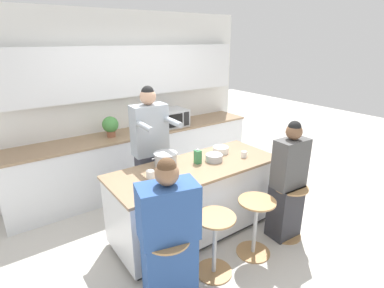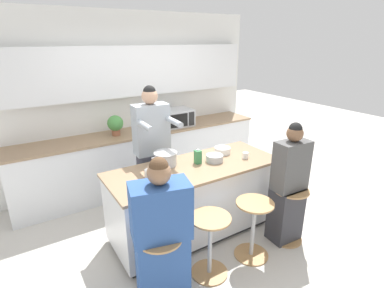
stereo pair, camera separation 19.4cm
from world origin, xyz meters
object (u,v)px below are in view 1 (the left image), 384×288
object	(u,v)px
coffee_cup_far	(150,174)
juice_carton	(198,157)
kitchen_island	(196,199)
person_seated_near	(288,186)
bar_stool_center_left	(215,241)
coffee_cup_near	(244,154)
bar_stool_center_right	(255,223)
fruit_bowl	(221,150)
person_wrapped_blanket	(169,238)
bar_stool_rightmost	(288,208)
person_cooking	(151,156)
bar_stool_leftmost	(168,265)
cooking_pot	(166,159)
potted_plant	(110,125)
microwave	(170,118)

from	to	relation	value
coffee_cup_far	juice_carton	bearing A→B (deg)	2.64
kitchen_island	person_seated_near	world-z (taller)	person_seated_near
bar_stool_center_left	coffee_cup_near	xyz separation A→B (m)	(0.93, 0.57, 0.54)
kitchen_island	bar_stool_center_right	distance (m)	0.78
coffee_cup_near	fruit_bowl	bearing A→B (deg)	114.70
person_seated_near	fruit_bowl	size ratio (longest dim) A/B	7.07
person_wrapped_blanket	bar_stool_rightmost	bearing A→B (deg)	12.65
person_cooking	coffee_cup_far	xyz separation A→B (m)	(-0.32, -0.59, 0.05)
bar_stool_leftmost	coffee_cup_far	bearing A→B (deg)	71.67
fruit_bowl	coffee_cup_far	world-z (taller)	coffee_cup_far
bar_stool_center_right	cooking_pot	xyz separation A→B (m)	(-0.56, 0.94, 0.58)
person_wrapped_blanket	coffee_cup_far	xyz separation A→B (m)	(0.22, 0.72, 0.27)
bar_stool_leftmost	bar_stool_rightmost	size ratio (longest dim) A/B	1.00
bar_stool_leftmost	person_wrapped_blanket	world-z (taller)	person_wrapped_blanket
bar_stool_center_left	fruit_bowl	size ratio (longest dim) A/B	3.26
fruit_bowl	juice_carton	distance (m)	0.47
coffee_cup_near	coffee_cup_far	size ratio (longest dim) A/B	0.86
person_cooking	cooking_pot	world-z (taller)	person_cooking
person_wrapped_blanket	potted_plant	distance (m)	2.28
bar_stool_rightmost	juice_carton	bearing A→B (deg)	134.21
bar_stool_rightmost	potted_plant	bearing A→B (deg)	119.59
person_cooking	coffee_cup_far	distance (m)	0.67
bar_stool_center_left	person_cooking	bearing A→B (deg)	89.51
juice_carton	person_cooking	bearing A→B (deg)	120.70
kitchen_island	person_wrapped_blanket	bearing A→B (deg)	-139.15
person_wrapped_blanket	person_seated_near	world-z (taller)	person_seated_near
bar_stool_rightmost	fruit_bowl	bearing A→B (deg)	109.34
bar_stool_leftmost	bar_stool_center_left	size ratio (longest dim) A/B	1.00
person_cooking	coffee_cup_near	distance (m)	1.18
microwave	person_wrapped_blanket	bearing A→B (deg)	-121.92
bar_stool_rightmost	person_seated_near	world-z (taller)	person_seated_near
coffee_cup_near	potted_plant	bearing A→B (deg)	123.69
bar_stool_leftmost	person_seated_near	world-z (taller)	person_seated_near
potted_plant	person_cooking	bearing A→B (deg)	-79.00
bar_stool_rightmost	coffee_cup_far	world-z (taller)	coffee_cup_far
person_seated_near	person_wrapped_blanket	bearing A→B (deg)	-176.84
coffee_cup_near	microwave	bearing A→B (deg)	93.75
bar_stool_leftmost	bar_stool_rightmost	xyz separation A→B (m)	(1.66, -0.02, 0.00)
coffee_cup_far	microwave	size ratio (longest dim) A/B	0.21
person_wrapped_blanket	person_cooking	bearing A→B (deg)	81.39
coffee_cup_near	bar_stool_rightmost	bearing A→B (deg)	-73.38
kitchen_island	coffee_cup_far	distance (m)	0.76
cooking_pot	coffee_cup_far	size ratio (longest dim) A/B	3.03
person_seated_near	cooking_pot	bearing A→B (deg)	143.18
bar_stool_rightmost	cooking_pot	bearing A→B (deg)	139.46
person_cooking	juice_carton	bearing A→B (deg)	-56.63
person_cooking	cooking_pot	size ratio (longest dim) A/B	4.92
person_cooking	kitchen_island	bearing A→B (deg)	-63.96
coffee_cup_near	potted_plant	size ratio (longest dim) A/B	0.34
bar_stool_leftmost	person_wrapped_blanket	size ratio (longest dim) A/B	0.48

